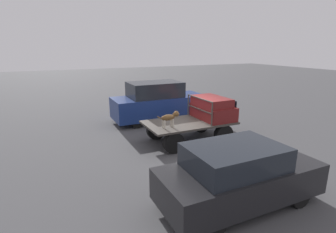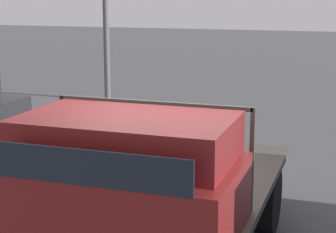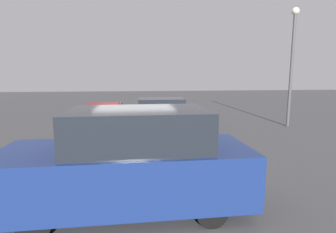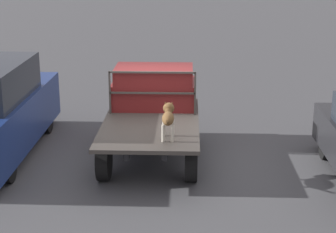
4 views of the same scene
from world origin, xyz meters
name	(u,v)px [view 2 (image 2 of 4)]	position (x,y,z in m)	size (l,w,h in m)	color
flatbed_truck	(169,207)	(0.00, 0.00, 0.63)	(3.73, 2.05, 0.88)	black
truck_cab	(124,176)	(1.16, 0.00, 1.34)	(1.26, 1.93, 0.96)	maroon
truck_headboard	(152,136)	(0.49, 0.00, 1.53)	(0.04, 1.93, 0.97)	#3D3833
dog	(165,121)	(-1.07, -0.41, 1.30)	(0.97, 0.23, 0.67)	beige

